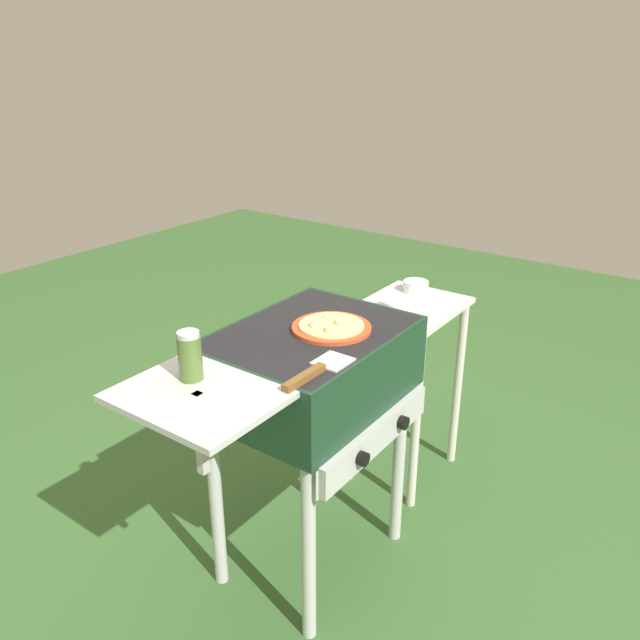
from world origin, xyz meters
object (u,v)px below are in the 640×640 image
object	(u,v)px
spatula	(316,371)
pizza_cheese	(331,327)
prep_table	(407,356)
grill	(309,374)
topping_bowl_near	(416,287)
sauce_jar	(190,356)
topping_bowl_far	(394,306)

from	to	relation	value
spatula	pizza_cheese	bearing A→B (deg)	27.10
prep_table	grill	bearing A→B (deg)	-179.63
pizza_cheese	prep_table	xyz separation A→B (m)	(0.61, 0.05, -0.36)
topping_bowl_near	sauce_jar	bearing A→B (deg)	179.29
sauce_jar	topping_bowl_near	size ratio (longest dim) A/B	1.29
grill	topping_bowl_near	world-z (taller)	grill
pizza_cheese	topping_bowl_near	bearing A→B (deg)	7.53
grill	topping_bowl_far	bearing A→B (deg)	2.46
grill	topping_bowl_near	size ratio (longest dim) A/B	9.14
spatula	topping_bowl_far	xyz separation A→B (m)	(0.78, 0.20, -0.11)
grill	pizza_cheese	world-z (taller)	pizza_cheese
prep_table	topping_bowl_near	bearing A→B (deg)	20.83
pizza_cheese	topping_bowl_far	xyz separation A→B (m)	(0.52, 0.07, -0.11)
topping_bowl_near	topping_bowl_far	distance (m)	0.24
topping_bowl_far	spatula	bearing A→B (deg)	-165.58
spatula	topping_bowl_near	xyz separation A→B (m)	(1.02, 0.23, -0.11)
grill	spatula	distance (m)	0.31
prep_table	topping_bowl_near	xyz separation A→B (m)	(0.14, 0.05, 0.25)
grill	prep_table	bearing A→B (deg)	0.37
grill	sauce_jar	distance (m)	0.47
pizza_cheese	topping_bowl_far	world-z (taller)	pizza_cheese
pizza_cheese	prep_table	world-z (taller)	pizza_cheese
sauce_jar	prep_table	world-z (taller)	sauce_jar
sauce_jar	topping_bowl_near	world-z (taller)	sauce_jar
prep_table	sauce_jar	bearing A→B (deg)	176.39
grill	topping_bowl_near	bearing A→B (deg)	4.08
topping_bowl_near	topping_bowl_far	size ratio (longest dim) A/B	0.94
sauce_jar	topping_bowl_near	xyz separation A→B (m)	(1.23, -0.02, -0.17)
spatula	sauce_jar	bearing A→B (deg)	131.31
grill	pizza_cheese	size ratio (longest dim) A/B	3.86
topping_bowl_far	grill	bearing A→B (deg)	-177.54
sauce_jar	topping_bowl_near	bearing A→B (deg)	-0.71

